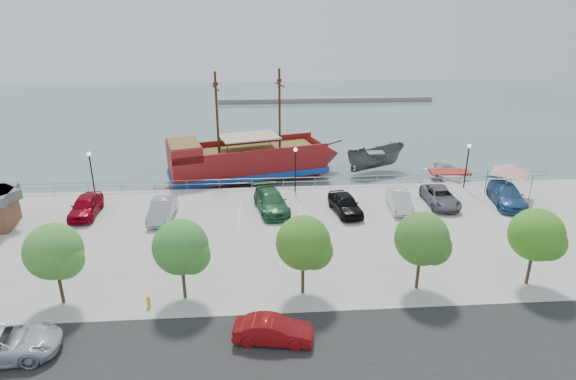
{
  "coord_description": "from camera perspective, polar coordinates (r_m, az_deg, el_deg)",
  "views": [
    {
      "loc": [
        -3.7,
        -34.61,
        16.32
      ],
      "look_at": [
        -1.0,
        2.0,
        2.0
      ],
      "focal_mm": 30.0,
      "sensor_mm": 36.0,
      "label": 1
    }
  ],
  "objects": [
    {
      "name": "ground",
      "position": [
        38.88,
        1.69,
        -5.15
      ],
      "size": [
        160.0,
        160.0,
        0.0
      ],
      "primitive_type": "plane",
      "color": "slate"
    },
    {
      "name": "street",
      "position": [
        25.02,
        5.65,
        -19.5
      ],
      "size": [
        100.0,
        8.0,
        0.04
      ],
      "primitive_type": "cube",
      "color": "black",
      "rests_on": "land_slab"
    },
    {
      "name": "sidewalk",
      "position": [
        29.75,
        3.7,
        -11.97
      ],
      "size": [
        100.0,
        4.0,
        0.05
      ],
      "primitive_type": "cube",
      "color": "#B5B4B0",
      "rests_on": "land_slab"
    },
    {
      "name": "seawall_railing",
      "position": [
        45.41,
        0.72,
        0.95
      ],
      "size": [
        50.0,
        0.06,
        1.0
      ],
      "color": "gray",
      "rests_on": "land_slab"
    },
    {
      "name": "far_shore",
      "position": [
        92.22,
        4.48,
        10.67
      ],
      "size": [
        40.0,
        3.0,
        0.8
      ],
      "primitive_type": "cube",
      "color": "gray",
      "rests_on": "ground"
    },
    {
      "name": "pirate_ship",
      "position": [
        50.28,
        -3.26,
        3.5
      ],
      "size": [
        19.03,
        9.66,
        11.78
      ],
      "rotation": [
        0.0,
        0.0,
        0.27
      ],
      "color": "maroon",
      "rests_on": "ground"
    },
    {
      "name": "patrol_boat",
      "position": [
        53.24,
        10.29,
        3.51
      ],
      "size": [
        7.45,
        4.66,
        2.7
      ],
      "primitive_type": "imported",
      "rotation": [
        0.0,
        0.0,
        1.89
      ],
      "color": "#4D4F50",
      "rests_on": "ground"
    },
    {
      "name": "speedboat",
      "position": [
        52.24,
        18.55,
        1.58
      ],
      "size": [
        5.21,
        6.9,
        1.35
      ],
      "primitive_type": "imported",
      "rotation": [
        0.0,
        0.0,
        -0.09
      ],
      "color": "white",
      "rests_on": "ground"
    },
    {
      "name": "dock_west",
      "position": [
        48.05,
        -15.65,
        -0.42
      ],
      "size": [
        6.55,
        3.01,
        0.36
      ],
      "primitive_type": "cube",
      "rotation": [
        0.0,
        0.0,
        0.2
      ],
      "color": "#665C54",
      "rests_on": "ground"
    },
    {
      "name": "dock_mid",
      "position": [
        48.8,
        11.56,
        0.34
      ],
      "size": [
        7.62,
        5.04,
        0.42
      ],
      "primitive_type": "cube",
      "rotation": [
        0.0,
        0.0,
        0.43
      ],
      "color": "gray",
      "rests_on": "ground"
    },
    {
      "name": "dock_east",
      "position": [
        51.33,
        19.67,
        0.54
      ],
      "size": [
        7.43,
        4.31,
        0.41
      ],
      "primitive_type": "cube",
      "rotation": [
        0.0,
        0.0,
        -0.34
      ],
      "color": "gray",
      "rests_on": "ground"
    },
    {
      "name": "canopy_tent",
      "position": [
        46.85,
        24.99,
        2.85
      ],
      "size": [
        4.9,
        4.9,
        3.54
      ],
      "rotation": [
        0.0,
        0.0,
        0.17
      ],
      "color": "slate",
      "rests_on": "land_slab"
    },
    {
      "name": "street_van",
      "position": [
        28.39,
        -30.92,
        -15.37
      ],
      "size": [
        5.81,
        3.14,
        1.55
      ],
      "primitive_type": "imported",
      "rotation": [
        0.0,
        0.0,
        1.68
      ],
      "color": "silver",
      "rests_on": "street"
    },
    {
      "name": "street_sedan",
      "position": [
        25.64,
        -1.76,
        -16.3
      ],
      "size": [
        4.26,
        2.06,
        1.35
      ],
      "primitive_type": "imported",
      "rotation": [
        0.0,
        0.0,
        1.41
      ],
      "color": "maroon",
      "rests_on": "street"
    },
    {
      "name": "fire_hydrant",
      "position": [
        29.32,
        -16.2,
        -12.56
      ],
      "size": [
        0.25,
        0.25,
        0.72
      ],
      "rotation": [
        0.0,
        0.0,
        -0.3
      ],
      "color": "gold",
      "rests_on": "sidewalk"
    },
    {
      "name": "lamp_post_left",
      "position": [
        45.54,
        -22.33,
        2.58
      ],
      "size": [
        0.36,
        0.36,
        4.28
      ],
      "color": "black",
      "rests_on": "land_slab"
    },
    {
      "name": "lamp_post_mid",
      "position": [
        43.39,
        0.88,
        3.35
      ],
      "size": [
        0.36,
        0.36,
        4.28
      ],
      "color": "black",
      "rests_on": "land_slab"
    },
    {
      "name": "lamp_post_right",
      "position": [
        47.51,
        20.52,
        3.57
      ],
      "size": [
        0.36,
        0.36,
        4.28
      ],
      "color": "black",
      "rests_on": "land_slab"
    },
    {
      "name": "tree_b",
      "position": [
        29.93,
        -25.78,
        -6.79
      ],
      "size": [
        3.3,
        3.2,
        5.0
      ],
      "color": "#473321",
      "rests_on": "sidewalk"
    },
    {
      "name": "tree_c",
      "position": [
        28.09,
        -12.31,
        -6.85
      ],
      "size": [
        3.3,
        3.2,
        5.0
      ],
      "color": "#473321",
      "rests_on": "sidewalk"
    },
    {
      "name": "tree_d",
      "position": [
        27.92,
        2.14,
        -6.5
      ],
      "size": [
        3.3,
        3.2,
        5.0
      ],
      "color": "#473321",
      "rests_on": "sidewalk"
    },
    {
      "name": "tree_e",
      "position": [
        29.47,
        15.86,
        -5.8
      ],
      "size": [
        3.3,
        3.2,
        5.0
      ],
      "color": "#473321",
      "rests_on": "sidewalk"
    },
    {
      "name": "tree_f",
      "position": [
        32.49,
        27.6,
        -4.92
      ],
      "size": [
        3.3,
        3.2,
        5.0
      ],
      "color": "#473321",
      "rests_on": "sidewalk"
    },
    {
      "name": "parked_car_a",
      "position": [
        42.69,
        -22.85,
        -1.73
      ],
      "size": [
        2.04,
        4.89,
        1.65
      ],
      "primitive_type": "imported",
      "rotation": [
        0.0,
        0.0,
        0.02
      ],
      "color": "maroon",
      "rests_on": "land_slab"
    },
    {
      "name": "parked_car_b",
      "position": [
        40.04,
        -14.67,
        -2.24
      ],
      "size": [
        1.87,
        4.87,
        1.59
      ],
      "primitive_type": "imported",
      "rotation": [
        0.0,
        0.0,
        -0.04
      ],
      "color": "#A1A5AB",
      "rests_on": "land_slab"
    },
    {
      "name": "parked_car_d",
      "position": [
        40.25,
        -2.0,
        -1.35
      ],
      "size": [
        3.29,
        5.98,
        1.64
      ],
      "primitive_type": "imported",
      "rotation": [
        0.0,
        0.0,
        0.18
      ],
      "color": "#255B35",
      "rests_on": "land_slab"
    },
    {
      "name": "parked_car_e",
      "position": [
        40.08,
        6.81,
        -1.63
      ],
      "size": [
        2.65,
        4.96,
        1.61
      ],
      "primitive_type": "imported",
      "rotation": [
        0.0,
        0.0,
        0.17
      ],
      "color": "black",
      "rests_on": "land_slab"
    },
    {
      "name": "parked_car_f",
      "position": [
        41.72,
        13.05,
        -1.16
      ],
      "size": [
        2.03,
        4.76,
        1.53
      ],
      "primitive_type": "imported",
      "rotation": [
        0.0,
        0.0,
        -0.09
      ],
      "color": "silver",
      "rests_on": "land_slab"
    },
    {
      "name": "parked_car_g",
      "position": [
        43.49,
        17.6,
        -0.77
      ],
      "size": [
        2.48,
        5.17,
        1.42
      ],
      "primitive_type": "imported",
      "rotation": [
        0.0,
        0.0,
        -0.02
      ],
      "color": "#5B5D64",
      "rests_on": "land_slab"
    },
    {
      "name": "parked_car_h",
      "position": [
        45.64,
        24.49,
        -0.54
      ],
      "size": [
        3.33,
        6.03,
        1.65
      ],
      "primitive_type": "imported",
      "rotation": [
        0.0,
        0.0,
        -0.19
      ],
      "color": "#255182",
      "rests_on": "land_slab"
    }
  ]
}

